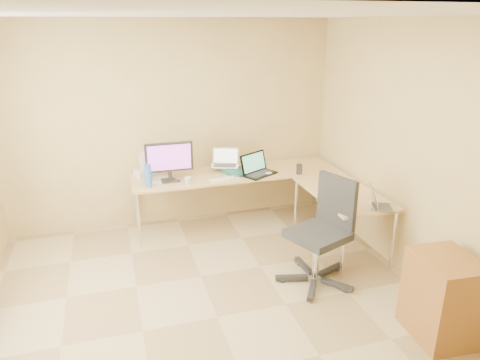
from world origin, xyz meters
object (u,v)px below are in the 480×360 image
object	(u,v)px
office_chair	(317,238)
cabinet	(442,299)
water_bottle	(148,176)
laptop_return	(383,199)
monitor	(169,162)
desk_fan	(149,164)
laptop_black	(259,164)
laptop_center	(225,158)
desk_return	(340,220)
desk_main	(236,199)
keyboard	(224,179)
mug	(188,181)

from	to	relation	value
office_chair	cabinet	distance (m)	1.25
office_chair	water_bottle	bearing A→B (deg)	117.25
water_bottle	laptop_return	bearing A→B (deg)	-30.52
monitor	office_chair	xyz separation A→B (m)	(1.25, -1.47, -0.47)
monitor	desk_fan	size ratio (longest dim) A/B	1.81
water_bottle	desk_fan	distance (m)	0.38
office_chair	laptop_black	bearing A→B (deg)	74.52
laptop_center	laptop_return	size ratio (longest dim) A/B	1.15
cabinet	desk_return	bearing A→B (deg)	96.25
water_bottle	laptop_return	world-z (taller)	water_bottle
desk_return	desk_main	bearing A→B (deg)	134.27
desk_main	office_chair	distance (m)	1.62
desk_return	laptop_black	xyz separation A→B (m)	(-0.72, 0.83, 0.50)
monitor	water_bottle	xyz separation A→B (m)	(-0.27, -0.13, -0.11)
monitor	desk_fan	world-z (taller)	monitor
monitor	keyboard	xyz separation A→B (m)	(0.64, -0.14, -0.23)
monitor	laptop_black	distance (m)	1.12
laptop_center	laptop_black	distance (m)	0.47
office_chair	cabinet	world-z (taller)	office_chair
keyboard	office_chair	bearing A→B (deg)	-74.93
laptop_return	cabinet	world-z (taller)	laptop_return
laptop_black	cabinet	bearing A→B (deg)	-101.08
laptop_center	desk_fan	distance (m)	0.96
laptop_black	cabinet	size ratio (longest dim) A/B	0.55
desk_main	keyboard	world-z (taller)	keyboard
laptop_center	water_bottle	bearing A→B (deg)	-140.05
monitor	office_chair	distance (m)	1.99
desk_main	water_bottle	bearing A→B (deg)	-169.17
laptop_black	desk_fan	size ratio (longest dim) A/B	1.36
laptop_center	laptop_black	world-z (taller)	laptop_center
keyboard	water_bottle	world-z (taller)	water_bottle
desk_return	laptop_black	bearing A→B (deg)	131.00
keyboard	laptop_black	bearing A→B (deg)	-1.96
keyboard	cabinet	bearing A→B (deg)	-72.14
cabinet	office_chair	bearing A→B (deg)	125.16
mug	cabinet	bearing A→B (deg)	-54.43
laptop_center	laptop_black	xyz separation A→B (m)	(0.37, -0.28, -0.03)
keyboard	cabinet	world-z (taller)	keyboard
laptop_black	office_chair	bearing A→B (deg)	-112.85
laptop_center	keyboard	bearing A→B (deg)	-83.85
mug	monitor	bearing A→B (deg)	138.91
desk_return	mug	xyz separation A→B (m)	(-1.65, 0.75, 0.41)
water_bottle	laptop_return	size ratio (longest dim) A/B	0.89
laptop_return	keyboard	bearing A→B (deg)	66.86
desk_return	laptop_black	size ratio (longest dim) A/B	3.05
laptop_black	monitor	bearing A→B (deg)	147.24
laptop_return	mug	bearing A→B (deg)	75.36
desk_main	keyboard	xyz separation A→B (m)	(-0.22, -0.23, 0.37)
desk_main	laptop_black	size ratio (longest dim) A/B	6.22
desk_main	laptop_center	bearing A→B (deg)	138.05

